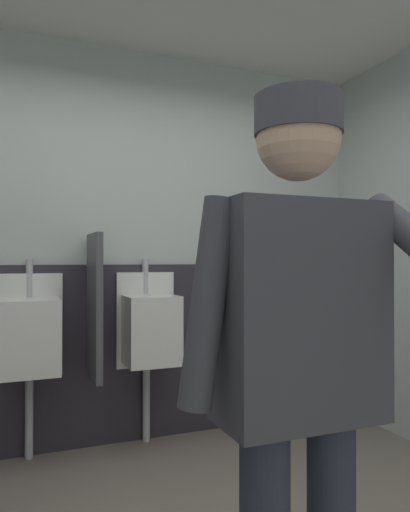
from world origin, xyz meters
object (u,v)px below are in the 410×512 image
(urinal_middle, at_px, (150,329))
(urinal_right, at_px, (250,323))
(person, at_px, (300,339))
(urinal_left, at_px, (30,335))

(urinal_middle, relative_size, urinal_right, 1.00)
(urinal_middle, bearing_deg, urinal_right, 0.00)
(person, bearing_deg, urinal_middle, 87.28)
(urinal_left, relative_size, urinal_middle, 1.00)
(urinal_left, xyz_separation_m, urinal_middle, (0.75, 0.00, 0.00))
(urinal_left, height_order, person, person)
(urinal_right, bearing_deg, urinal_middle, 180.00)
(urinal_right, bearing_deg, person, -113.66)
(person, bearing_deg, urinal_right, 66.34)
(urinal_left, bearing_deg, urinal_right, 0.00)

